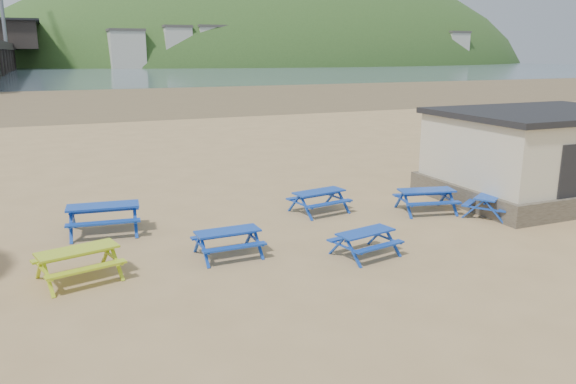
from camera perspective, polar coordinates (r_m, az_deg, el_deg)
name	(u,v)px	position (r m, az deg, el deg)	size (l,w,h in m)	color
ground	(284,241)	(15.74, -0.44, -5.02)	(400.00, 400.00, 0.00)	tan
wet_sand	(102,98)	(69.17, -18.40, 9.09)	(400.00, 400.00, 0.00)	olive
sea	(66,70)	(183.90, -21.62, 11.49)	(400.00, 400.00, 0.00)	#455663
picnic_table_blue_a	(104,219)	(17.18, -18.19, -2.62)	(2.19, 1.84, 0.85)	#1538B6
picnic_table_blue_b	(319,202)	(18.45, 3.17, -0.99)	(1.94, 1.67, 0.72)	#1538B6
picnic_table_blue_c	(426,201)	(19.03, 13.85, -0.86)	(2.08, 1.81, 0.76)	#1538B6
picnic_table_blue_d	(228,243)	(14.62, -6.12, -5.18)	(1.68, 1.37, 0.69)	#1538B6
picnic_table_blue_e	(365,243)	(14.71, 7.85, -5.18)	(1.79, 1.55, 0.66)	#1538B6
picnic_table_blue_f	(490,205)	(19.21, 19.83, -1.24)	(2.16, 2.06, 0.71)	#1538B6
picnic_table_yellow	(79,264)	(13.93, -20.50, -6.90)	(2.07, 1.82, 0.75)	#B4C020
amenity_block	(542,154)	(22.18, 24.44, 3.52)	(7.40, 5.40, 3.15)	#665B4C
headland_town	(273,86)	(261.99, -1.51, 10.75)	(264.00, 144.00, 108.00)	#2D4C1E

